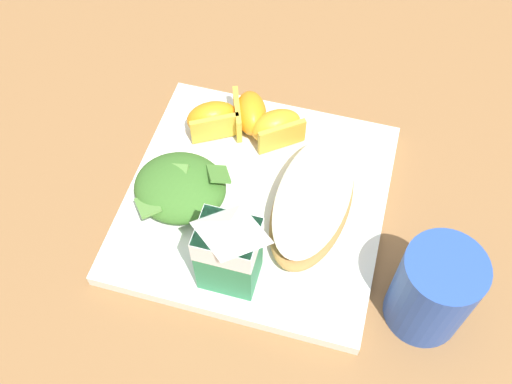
{
  "coord_description": "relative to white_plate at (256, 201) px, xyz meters",
  "views": [
    {
      "loc": [
        -0.09,
        0.34,
        0.56
      ],
      "look_at": [
        0.0,
        0.0,
        0.03
      ],
      "focal_mm": 41.58,
      "sensor_mm": 36.0,
      "label": 1
    }
  ],
  "objects": [
    {
      "name": "ground",
      "position": [
        0.0,
        0.0,
        -0.01
      ],
      "size": [
        3.0,
        3.0,
        0.0
      ],
      "primitive_type": "plane",
      "color": "olive"
    },
    {
      "name": "white_plate",
      "position": [
        0.0,
        0.0,
        0.0
      ],
      "size": [
        0.28,
        0.28,
        0.02
      ],
      "primitive_type": "cube",
      "color": "white",
      "rests_on": "ground"
    },
    {
      "name": "cheesy_pizza_bread",
      "position": [
        -0.06,
        -0.0,
        0.03
      ],
      "size": [
        0.09,
        0.18,
        0.04
      ],
      "color": "#B77F42",
      "rests_on": "white_plate"
    },
    {
      "name": "green_salad_pile",
      "position": [
        0.08,
        0.02,
        0.03
      ],
      "size": [
        0.11,
        0.1,
        0.05
      ],
      "color": "#3D7028",
      "rests_on": "white_plate"
    },
    {
      "name": "milk_carton",
      "position": [
        -0.0,
        0.1,
        0.07
      ],
      "size": [
        0.06,
        0.05,
        0.11
      ],
      "color": "#2D8451",
      "rests_on": "white_plate"
    },
    {
      "name": "orange_wedge_front",
      "position": [
        -0.0,
        -0.09,
        0.03
      ],
      "size": [
        0.07,
        0.06,
        0.04
      ],
      "color": "orange",
      "rests_on": "white_plate"
    },
    {
      "name": "orange_wedge_middle",
      "position": [
        0.03,
        -0.1,
        0.03
      ],
      "size": [
        0.06,
        0.07,
        0.04
      ],
      "color": "orange",
      "rests_on": "white_plate"
    },
    {
      "name": "orange_wedge_rear",
      "position": [
        0.07,
        -0.08,
        0.03
      ],
      "size": [
        0.07,
        0.06,
        0.04
      ],
      "color": "orange",
      "rests_on": "white_plate"
    },
    {
      "name": "drinking_blue_cup",
      "position": [
        -0.19,
        0.08,
        0.04
      ],
      "size": [
        0.08,
        0.08,
        0.1
      ],
      "primitive_type": "cylinder",
      "color": "#284CA3",
      "rests_on": "ground"
    }
  ]
}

